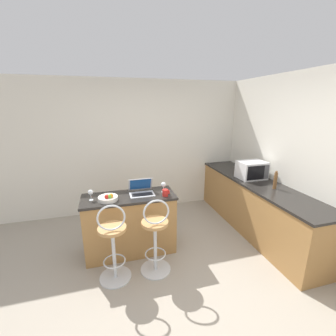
% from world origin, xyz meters
% --- Properties ---
extents(ground_plane, '(20.00, 20.00, 0.00)m').
position_xyz_m(ground_plane, '(0.00, 0.00, 0.00)').
color(ground_plane, gray).
extents(wall_back, '(12.00, 0.06, 2.60)m').
position_xyz_m(wall_back, '(0.00, 2.28, 1.30)').
color(wall_back, silver).
rests_on(wall_back, ground_plane).
extents(wall_right, '(0.06, 12.00, 2.60)m').
position_xyz_m(wall_right, '(2.02, 0.00, 1.30)').
color(wall_right, silver).
rests_on(wall_right, ground_plane).
extents(breakfast_bar, '(1.30, 0.52, 0.89)m').
position_xyz_m(breakfast_bar, '(-0.46, 0.83, 0.45)').
color(breakfast_bar, '#9E703D').
rests_on(breakfast_bar, ground_plane).
extents(counter_right, '(0.64, 2.78, 0.89)m').
position_xyz_m(counter_right, '(1.68, 0.88, 0.45)').
color(counter_right, '#9E703D').
rests_on(counter_right, ground_plane).
extents(bar_stool_near, '(0.40, 0.40, 1.05)m').
position_xyz_m(bar_stool_near, '(-0.72, 0.31, 0.50)').
color(bar_stool_near, silver).
rests_on(bar_stool_near, ground_plane).
extents(bar_stool_far, '(0.40, 0.40, 1.05)m').
position_xyz_m(bar_stool_far, '(-0.20, 0.31, 0.50)').
color(bar_stool_far, silver).
rests_on(bar_stool_far, ground_plane).
extents(laptop, '(0.35, 0.28, 0.21)m').
position_xyz_m(laptop, '(-0.27, 0.87, 0.94)').
color(laptop, '#B7BABF').
rests_on(laptop, breakfast_bar).
extents(microwave, '(0.45, 0.35, 0.30)m').
position_xyz_m(microwave, '(1.68, 1.05, 1.04)').
color(microwave, silver).
rests_on(microwave, counter_right).
extents(wine_glass_short, '(0.07, 0.07, 0.15)m').
position_xyz_m(wine_glass_short, '(-0.96, 0.81, 1.00)').
color(wine_glass_short, silver).
rests_on(wine_glass_short, breakfast_bar).
extents(wine_glass_tall, '(0.07, 0.07, 0.15)m').
position_xyz_m(wine_glass_tall, '(0.05, 0.83, 1.00)').
color(wine_glass_tall, silver).
rests_on(wine_glass_tall, breakfast_bar).
extents(mug_red, '(0.10, 0.08, 0.10)m').
position_xyz_m(mug_red, '(0.04, 0.69, 0.94)').
color(mug_red, red).
rests_on(mug_red, breakfast_bar).
extents(pepper_mill, '(0.05, 0.05, 0.28)m').
position_xyz_m(pepper_mill, '(1.72, 0.51, 1.02)').
color(pepper_mill, brown).
rests_on(pepper_mill, counter_right).
extents(fruit_bowl, '(0.26, 0.26, 0.11)m').
position_xyz_m(fruit_bowl, '(-0.74, 0.74, 0.92)').
color(fruit_bowl, silver).
rests_on(fruit_bowl, breakfast_bar).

